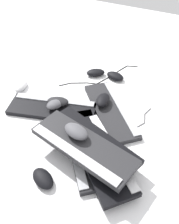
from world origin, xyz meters
TOP-DOWN VIEW (x-y plane):
  - ground_plane at (0.00, 0.00)m, footprint 3.20×3.20m
  - keyboard_0 at (0.22, -0.04)m, footprint 0.46×0.27m
  - keyboard_1 at (-0.05, 0.10)m, footprint 0.40×0.43m
  - keyboard_2 at (-0.05, -0.17)m, footprint 0.41×0.42m
  - keyboard_3 at (-0.13, 0.14)m, footprint 0.43×0.41m
  - keyboard_4 at (-0.07, 0.11)m, footprint 0.46×0.28m
  - keyboard_5 at (-0.07, 0.17)m, footprint 0.46×0.24m
  - mouse_0 at (0.48, -0.12)m, footprint 0.09×0.12m
  - mouse_1 at (0.04, -0.45)m, footprint 0.12×0.09m
  - mouse_2 at (0.03, 0.32)m, footprint 0.13×0.11m
  - mouse_3 at (0.16, -0.43)m, footprint 0.13×0.12m
  - mouse_4 at (-0.00, -0.18)m, footprint 0.08×0.12m
  - mouse_5 at (0.20, -0.07)m, footprint 0.13×0.10m
  - mouse_6 at (-0.03, 0.14)m, footprint 0.12×0.09m
  - mouse_7 at (0.20, -0.05)m, footprint 0.10×0.13m
  - cable_0 at (-0.00, -0.10)m, footprint 0.59×0.25m
  - cable_1 at (0.12, -0.43)m, footprint 0.34×0.40m

SIDE VIEW (x-z plane):
  - ground_plane at x=0.00m, z-range 0.00..0.00m
  - cable_0 at x=0.00m, z-range 0.00..0.01m
  - cable_1 at x=0.12m, z-range 0.00..0.01m
  - keyboard_0 at x=0.22m, z-range 0.00..0.03m
  - keyboard_1 at x=-0.05m, z-range 0.00..0.03m
  - keyboard_2 at x=-0.05m, z-range 0.00..0.03m
  - mouse_0 at x=0.48m, z-range 0.00..0.04m
  - mouse_1 at x=0.04m, z-range 0.00..0.04m
  - mouse_2 at x=0.03m, z-range 0.00..0.04m
  - mouse_3 at x=0.16m, z-range 0.00..0.04m
  - keyboard_3 at x=-0.13m, z-range 0.03..0.06m
  - mouse_4 at x=0.00m, z-range 0.03..0.07m
  - mouse_5 at x=0.20m, z-range 0.03..0.07m
  - mouse_7 at x=0.20m, z-range 0.03..0.07m
  - keyboard_4 at x=-0.07m, z-range 0.06..0.09m
  - keyboard_5 at x=-0.07m, z-range 0.09..0.12m
  - mouse_6 at x=-0.03m, z-range 0.12..0.16m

